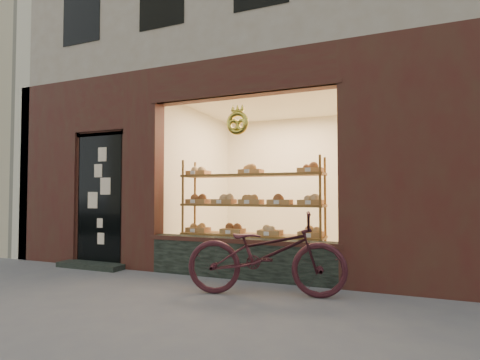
% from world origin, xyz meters
% --- Properties ---
extents(ground, '(90.00, 90.00, 0.00)m').
position_xyz_m(ground, '(0.00, 0.00, 0.00)').
color(ground, '#52535A').
extents(bakery_building, '(7.20, 7.28, 9.00)m').
position_xyz_m(bakery_building, '(0.04, 5.29, 5.58)').
color(bakery_building, '#411715').
rests_on(bakery_building, ground).
extents(display_shelf, '(2.20, 0.45, 1.70)m').
position_xyz_m(display_shelf, '(0.45, 2.55, 0.85)').
color(display_shelf, brown).
rests_on(display_shelf, ground).
extents(bicycle, '(1.93, 1.04, 0.96)m').
position_xyz_m(bicycle, '(1.06, 1.40, 0.48)').
color(bicycle, '#36151C').
rests_on(bicycle, ground).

